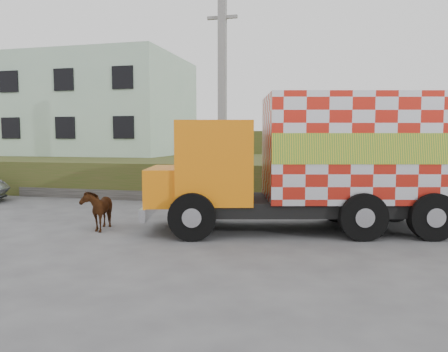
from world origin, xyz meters
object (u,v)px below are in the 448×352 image
(utility_pole, at_px, (222,99))
(cargo_truck, at_px, (317,161))
(cow, at_px, (98,209))
(pedestrian, at_px, (278,139))

(utility_pole, xyz_separation_m, cargo_truck, (3.85, -4.63, -2.17))
(cow, bearing_deg, cargo_truck, 0.43)
(cargo_truck, distance_m, pedestrian, 7.78)
(cargo_truck, bearing_deg, cow, 179.15)
(cargo_truck, xyz_separation_m, pedestrian, (-2.01, 7.50, 0.57))
(utility_pole, relative_size, cow, 5.92)
(utility_pole, distance_m, pedestrian, 3.76)
(utility_pole, relative_size, cargo_truck, 0.92)
(pedestrian, bearing_deg, cow, 61.90)
(cow, distance_m, pedestrian, 9.88)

